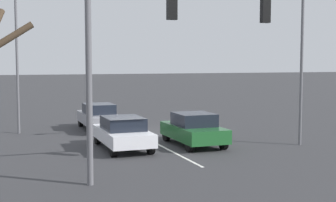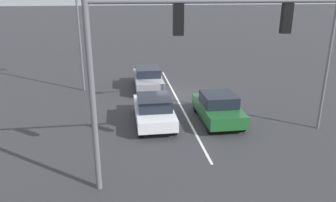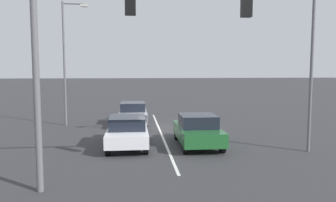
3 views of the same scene
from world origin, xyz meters
name	(u,v)px [view 1 (image 1 of 3)]	position (x,y,z in m)	size (l,w,h in m)	color
ground_plane	(134,132)	(0.00, 0.00, 0.00)	(240.00, 240.00, 0.00)	#333335
lane_stripe_left_divider	(142,136)	(0.00, 1.66, 0.01)	(0.12, 15.33, 0.01)	silver
car_darkgreen_leftlane_front	(194,129)	(-1.51, 4.93, 0.77)	(1.91, 4.07, 1.52)	#1E5928
car_white_midlane_front	(123,132)	(1.86, 4.73, 0.76)	(1.89, 4.34, 1.46)	silver
car_gray_midlane_second	(99,116)	(1.63, -1.53, 0.77)	(1.82, 4.59, 1.50)	gray
traffic_signal_gantry	(164,32)	(1.87, 10.32, 4.88)	(8.80, 0.37, 6.78)	slate
street_lamp_right_shoulder	(20,49)	(5.87, -1.71, 4.59)	(1.64, 0.24, 8.04)	slate
street_lamp_left_shoulder	(298,41)	(-6.00, 6.58, 4.87)	(2.25, 0.24, 8.41)	slate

